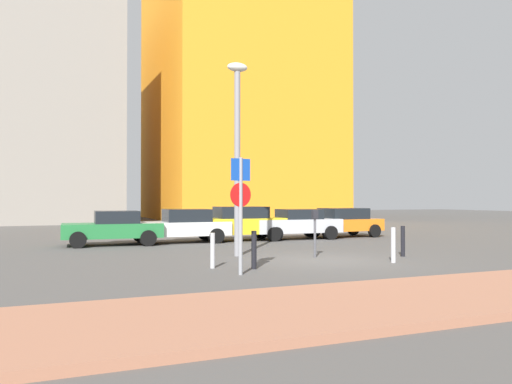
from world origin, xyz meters
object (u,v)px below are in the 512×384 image
Objects in this scene: parked_car_yellow at (240,223)px; traffic_bollard_mid at (393,245)px; parking_meter at (315,227)px; traffic_bollard_edge at (254,250)px; parking_sign_post at (241,201)px; parked_car_white at (180,226)px; parked_car_orange at (342,222)px; traffic_bollard_near at (403,241)px; parked_car_green at (113,228)px; traffic_bollard_far at (213,251)px; street_lamp at (237,141)px; parked_car_silver at (296,224)px.

traffic_bollard_mid is (1.27, -9.29, -0.29)m from parked_car_yellow.
traffic_bollard_edge is at bearing -148.49° from parking_meter.
parking_sign_post reaches higher than parking_meter.
parking_meter reaches higher than parked_car_white.
parking_meter is at bearing -70.04° from parked_car_white.
traffic_bollard_near is at bearing -109.33° from parked_car_orange.
parked_car_white is at bearing 2.62° from parked_car_green.
parked_car_orange reaches higher than traffic_bollard_edge.
parked_car_orange is at bearing 65.91° from traffic_bollard_mid.
traffic_bollard_mid is (-1.33, -1.21, 0.02)m from traffic_bollard_near.
parking_meter is at bearing 125.17° from traffic_bollard_mid.
parking_meter is at bearing 162.60° from traffic_bollard_near.
traffic_bollard_edge is at bearing -108.91° from parked_car_yellow.
traffic_bollard_mid is at bearing -52.92° from parked_car_green.
parked_car_yellow is 8.49m from traffic_bollard_near.
traffic_bollard_near is at bearing 15.17° from parking_sign_post.
parked_car_green is 2.65× the size of parking_meter.
traffic_bollard_edge is (-5.67, -0.88, 0.01)m from traffic_bollard_near.
parked_car_green is at bearing -177.38° from parked_car_white.
parked_car_green is 2.82m from parked_car_white.
traffic_bollard_far is 1.14m from traffic_bollard_edge.
parked_car_yellow is 4.09× the size of traffic_bollard_edge.
parking_meter reaches higher than traffic_bollard_far.
street_lamp is at bearing 136.54° from traffic_bollard_mid.
traffic_bollard_far is at bearing 100.14° from parking_sign_post.
traffic_bollard_mid is (6.88, -9.10, -0.20)m from parked_car_green.
parking_meter is 2.97m from traffic_bollard_near.
parked_car_silver is at bearing 67.22° from parking_meter.
traffic_bollard_far is (-1.68, -2.52, -3.33)m from street_lamp.
parked_car_silver is at bearing 89.07° from traffic_bollard_near.
parked_car_yellow is at bearing 175.23° from parked_car_silver.
parked_car_white is 9.67m from traffic_bollard_near.
parking_meter is (3.59, 2.61, -0.87)m from parking_sign_post.
parked_car_white is at bearing 178.17° from parked_car_silver.
traffic_bollard_edge is at bearing 49.84° from parking_sign_post.
parked_car_silver is at bearing 47.78° from street_lamp.
traffic_bollard_edge is at bearing -31.32° from traffic_bollard_far.
parked_car_yellow reaches higher than parked_car_silver.
parked_car_white is at bearing 123.91° from traffic_bollard_near.
street_lamp is at bearing 70.28° from parking_sign_post.
parked_car_green is 1.01× the size of parked_car_orange.
parked_car_green is at bearing -178.16° from parked_car_yellow.
parked_car_white is (2.82, 0.13, 0.02)m from parked_car_green.
traffic_bollard_far is at bearing 148.68° from traffic_bollard_edge.
street_lamp is at bearing -142.90° from parked_car_orange.
parked_car_yellow is at bearing 1.84° from parked_car_green.
parked_car_yellow is 6.98m from street_lamp.
parked_car_orange is 10.27m from street_lamp.
traffic_bollard_near is at bearing 2.49° from traffic_bollard_far.
parked_car_green is at bearing 106.14° from traffic_bollard_edge.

